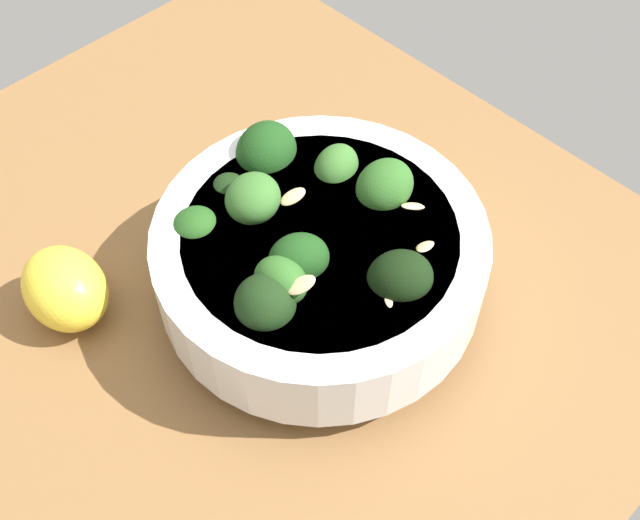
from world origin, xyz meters
TOP-DOWN VIEW (x-y plane):
  - ground_plane at (0.00, 0.00)cm, footprint 57.03×57.03cm
  - bowl_of_broccoli at (4.90, -5.17)cm, footprint 21.10×21.14cm
  - lemon_wedge at (-7.73, 5.29)cm, footprint 5.62×6.79cm

SIDE VIEW (x-z plane):
  - ground_plane at x=0.00cm, z-range -4.81..0.00cm
  - lemon_wedge at x=-7.73cm, z-range 0.00..5.06cm
  - bowl_of_broccoli at x=4.90cm, z-range -0.29..9.17cm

